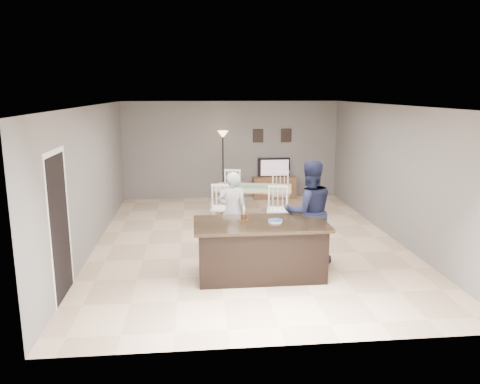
{
  "coord_description": "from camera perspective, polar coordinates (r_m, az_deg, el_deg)",
  "views": [
    {
      "loc": [
        -1.05,
        -8.98,
        2.98
      ],
      "look_at": [
        -0.18,
        -0.3,
        1.08
      ],
      "focal_mm": 35.0,
      "sensor_mm": 36.0,
      "label": 1
    }
  ],
  "objects": [
    {
      "name": "plate_stack",
      "position": [
        7.58,
        4.32,
        -3.54
      ],
      "size": [
        0.23,
        0.23,
        0.04
      ],
      "color": "white",
      "rests_on": "kitchen_island"
    },
    {
      "name": "woman",
      "position": [
        8.84,
        -0.94,
        -2.33
      ],
      "size": [
        0.55,
        0.36,
        1.5
      ],
      "primitive_type": "imported",
      "rotation": [
        0.0,
        0.0,
        3.14
      ],
      "color": "silver",
      "rests_on": "floor"
    },
    {
      "name": "doorway",
      "position": [
        7.16,
        -21.23,
        -2.48
      ],
      "size": [
        0.0,
        2.1,
        2.65
      ],
      "color": "black",
      "rests_on": "floor"
    },
    {
      "name": "birthday_cake",
      "position": [
        7.69,
        0.48,
        -3.03
      ],
      "size": [
        0.14,
        0.14,
        0.21
      ],
      "color": "gold",
      "rests_on": "kitchen_island"
    },
    {
      "name": "tv_screen_glow",
      "position": [
        13.11,
        4.26,
        2.96
      ],
      "size": [
        0.78,
        0.0,
        0.78
      ],
      "primitive_type": "plane",
      "rotation": [
        1.57,
        0.0,
        3.14
      ],
      "color": "orange",
      "rests_on": "tv_console"
    },
    {
      "name": "television",
      "position": [
        13.19,
        4.2,
        2.99
      ],
      "size": [
        0.91,
        0.12,
        0.53
      ],
      "primitive_type": "imported",
      "rotation": [
        0.0,
        0.0,
        3.14
      ],
      "color": "black",
      "rests_on": "tv_console"
    },
    {
      "name": "tv_console",
      "position": [
        13.22,
        4.21,
        0.53
      ],
      "size": [
        1.2,
        0.4,
        0.6
      ],
      "primitive_type": "cube",
      "color": "brown",
      "rests_on": "floor"
    },
    {
      "name": "dining_table",
      "position": [
        10.73,
        1.59,
        -0.13
      ],
      "size": [
        2.03,
        2.26,
        1.06
      ],
      "rotation": [
        0.0,
        0.0,
        -0.21
      ],
      "color": "tan",
      "rests_on": "floor"
    },
    {
      "name": "room_shell",
      "position": [
        9.14,
        0.96,
        4.07
      ],
      "size": [
        8.0,
        8.0,
        8.0
      ],
      "color": "slate",
      "rests_on": "floor"
    },
    {
      "name": "kitchen_island",
      "position": [
        7.68,
        2.5,
        -6.93
      ],
      "size": [
        2.15,
        1.1,
        0.9
      ],
      "color": "black",
      "rests_on": "floor"
    },
    {
      "name": "floor",
      "position": [
        9.52,
        0.93,
        -5.97
      ],
      "size": [
        8.0,
        8.0,
        0.0
      ],
      "primitive_type": "plane",
      "color": "#D5AE88",
      "rests_on": "ground"
    },
    {
      "name": "picture_frames",
      "position": [
        13.2,
        3.94,
        6.88
      ],
      "size": [
        1.1,
        0.02,
        0.38
      ],
      "color": "black",
      "rests_on": "room_shell"
    },
    {
      "name": "floor_lamp",
      "position": [
        12.77,
        -2.1,
        5.53
      ],
      "size": [
        0.29,
        0.29,
        1.91
      ],
      "color": "black",
      "rests_on": "floor"
    },
    {
      "name": "man",
      "position": [
        8.25,
        8.43,
        -2.41
      ],
      "size": [
        0.93,
        0.75,
        1.82
      ],
      "primitive_type": "imported",
      "rotation": [
        0.0,
        0.0,
        3.22
      ],
      "color": "#171B34",
      "rests_on": "floor"
    }
  ]
}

